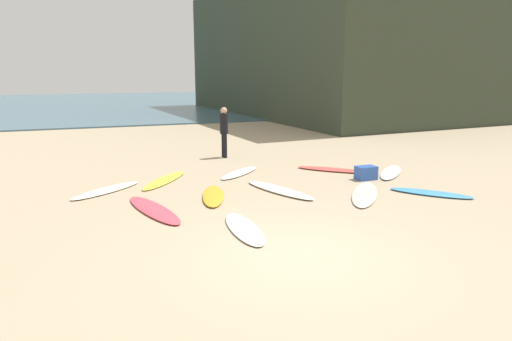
% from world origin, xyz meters
% --- Properties ---
extents(ground_plane, '(120.00, 120.00, 0.00)m').
position_xyz_m(ground_plane, '(0.00, 0.00, 0.00)').
color(ground_plane, tan).
extents(ocean_water, '(120.00, 40.00, 0.08)m').
position_xyz_m(ocean_water, '(0.00, 39.51, 0.04)').
color(ocean_water, '#426675').
rests_on(ocean_water, ground_plane).
extents(coastal_headland, '(29.64, 23.67, 8.76)m').
position_xyz_m(coastal_headland, '(21.18, 23.68, 4.38)').
color(coastal_headland, '#333D2D').
rests_on(coastal_headland, ground_plane).
extents(surfboard_0, '(1.96, 1.90, 0.08)m').
position_xyz_m(surfboard_0, '(3.87, 5.58, 0.04)').
color(surfboard_0, '#DA554D').
rests_on(surfboard_0, ground_plane).
extents(surfboard_1, '(2.00, 1.76, 0.07)m').
position_xyz_m(surfboard_1, '(-2.74, 5.49, 0.03)').
color(surfboard_1, '#F3E9C9').
rests_on(surfboard_1, ground_plane).
extents(surfboard_2, '(1.24, 2.45, 0.08)m').
position_xyz_m(surfboard_2, '(1.35, 3.93, 0.04)').
color(surfboard_2, white).
rests_on(surfboard_2, ground_plane).
extents(surfboard_3, '(1.03, 2.04, 0.09)m').
position_xyz_m(surfboard_3, '(-0.37, 3.98, 0.04)').
color(surfboard_3, gold).
rests_on(surfboard_3, ground_plane).
extents(surfboard_4, '(1.79, 1.71, 0.08)m').
position_xyz_m(surfboard_4, '(1.07, 6.21, 0.04)').
color(surfboard_4, white).
rests_on(surfboard_4, ground_plane).
extents(surfboard_5, '(1.65, 1.81, 0.07)m').
position_xyz_m(surfboard_5, '(4.72, 2.32, 0.04)').
color(surfboard_5, '#4396DB').
rests_on(surfboard_5, ground_plane).
extents(surfboard_6, '(0.67, 2.03, 0.07)m').
position_xyz_m(surfboard_6, '(-0.45, 1.52, 0.03)').
color(surfboard_6, white).
rests_on(surfboard_6, ground_plane).
extents(surfboard_7, '(1.78, 2.21, 0.06)m').
position_xyz_m(surfboard_7, '(-1.17, 6.07, 0.03)').
color(surfboard_7, yellow).
rests_on(surfboard_7, ground_plane).
extents(surfboard_8, '(1.11, 2.56, 0.07)m').
position_xyz_m(surfboard_8, '(-1.88, 3.37, 0.03)').
color(surfboard_8, '#E44658').
rests_on(surfboard_8, ground_plane).
extents(surfboard_9, '(2.00, 2.36, 0.07)m').
position_xyz_m(surfboard_9, '(3.17, 2.86, 0.04)').
color(surfboard_9, '#EEDDC8').
rests_on(surfboard_9, ground_plane).
extents(surfboard_10, '(1.94, 1.97, 0.08)m').
position_xyz_m(surfboard_10, '(5.30, 4.67, 0.04)').
color(surfboard_10, silver).
rests_on(surfboard_10, ground_plane).
extents(beachgoer_near, '(0.29, 0.34, 1.76)m').
position_xyz_m(beachgoer_near, '(1.44, 8.92, 0.98)').
color(beachgoer_near, black).
rests_on(beachgoer_near, ground_plane).
extents(beach_cooler, '(0.57, 0.38, 0.38)m').
position_xyz_m(beach_cooler, '(4.15, 4.27, 0.19)').
color(beach_cooler, '#2D56B2').
rests_on(beach_cooler, ground_plane).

